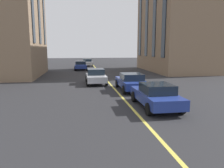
# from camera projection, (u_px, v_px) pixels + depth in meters

# --- Properties ---
(lane_centre_line) EXTENTS (80.00, 0.16, 0.01)m
(lane_centre_line) POSITION_uv_depth(u_px,v_px,m) (109.00, 83.00, 21.19)
(lane_centre_line) COLOR #D8C64C
(lane_centre_line) RESTS_ON ground_plane
(car_silver_mid) EXTENTS (4.40, 1.95, 1.37)m
(car_silver_mid) POSITION_uv_depth(u_px,v_px,m) (87.00, 62.00, 41.54)
(car_silver_mid) COLOR #B7BABF
(car_silver_mid) RESTS_ON ground_plane
(car_blue_oncoming) EXTENTS (4.40, 1.95, 1.37)m
(car_blue_oncoming) POSITION_uv_depth(u_px,v_px,m) (156.00, 95.00, 12.09)
(car_blue_oncoming) COLOR navy
(car_blue_oncoming) RESTS_ON ground_plane
(car_silver_parked_a) EXTENTS (3.90, 1.89, 1.40)m
(car_silver_parked_a) POSITION_uv_depth(u_px,v_px,m) (96.00, 76.00, 20.45)
(car_silver_parked_a) COLOR #B7BABF
(car_silver_parked_a) RESTS_ON ground_plane
(car_blue_near) EXTENTS (4.40, 1.95, 1.37)m
(car_blue_near) POSITION_uv_depth(u_px,v_px,m) (81.00, 65.00, 34.29)
(car_blue_near) COLOR navy
(car_blue_near) RESTS_ON ground_plane
(car_blue_trailing) EXTENTS (4.40, 1.95, 1.37)m
(car_blue_trailing) POSITION_uv_depth(u_px,v_px,m) (131.00, 82.00, 17.13)
(car_blue_trailing) COLOR navy
(car_blue_trailing) RESTS_ON ground_plane
(building_right_near) EXTENTS (13.81, 8.21, 15.68)m
(building_right_near) POSITION_uv_depth(u_px,v_px,m) (177.00, 17.00, 31.52)
(building_right_near) COLOR #846B51
(building_right_near) RESTS_ON ground_plane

